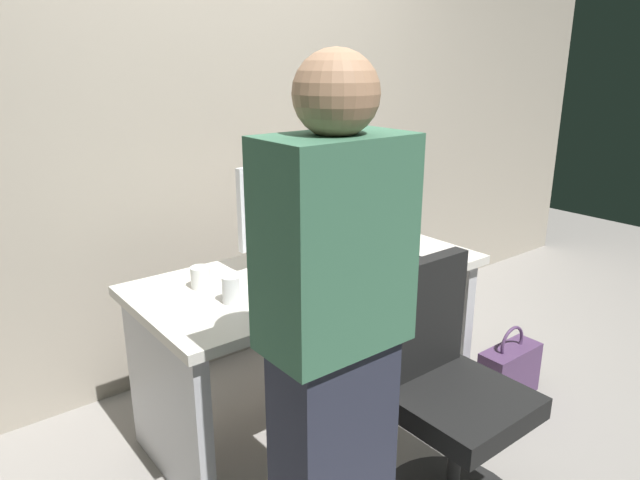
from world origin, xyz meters
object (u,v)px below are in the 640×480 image
Objects in this scene: monitor at (289,205)px; cup_by_monitor at (201,277)px; mouse at (361,257)px; cell_phone at (408,257)px; keyboard at (318,273)px; handbag at (509,371)px; person_at_desk at (334,346)px; cup_near_keyboard at (231,290)px; book_stack at (377,226)px; desk at (313,315)px; office_chair at (446,403)px.

monitor is 6.08× the size of cup_by_monitor.
mouse reaches higher than cell_phone.
keyboard is 1.14× the size of handbag.
person_at_desk is at bearing -168.38° from handbag.
cell_phone is (0.19, -0.11, -0.01)m from mouse.
keyboard is 0.44m from cup_near_keyboard.
handbag is at bearing -35.94° from mouse.
cup_by_monitor is (-0.02, 0.20, -0.01)m from cup_near_keyboard.
cell_phone reaches higher than handbag.
cup_by_monitor is (0.03, 0.87, -0.07)m from person_at_desk.
mouse is 0.71m from cup_near_keyboard.
book_stack is 1.47× the size of cell_phone.
cup_by_monitor is at bearing -172.77° from monitor.
cup_by_monitor reaches higher than mouse.
cup_by_monitor is at bearing -179.37° from book_stack.
handbag is (1.36, 0.28, -0.70)m from person_at_desk.
monitor is 5.21× the size of cup_near_keyboard.
keyboard is (0.49, 0.69, -0.10)m from person_at_desk.
handbag is (1.31, -0.39, -0.64)m from cup_near_keyboard.
keyboard is (-0.02, -0.24, -0.25)m from monitor.
monitor reaches higher than keyboard.
cup_near_keyboard is at bearing 159.47° from cell_phone.
mouse reaches higher than desk.
desk is at bearing 145.13° from cell_phone.
person_at_desk is at bearing -136.51° from mouse.
handbag is (0.87, -0.41, -0.60)m from keyboard.
person_at_desk is (-0.51, -0.76, 0.33)m from desk.
book_stack is at bearing 14.25° from desk.
office_chair is at bearing -53.46° from cup_near_keyboard.
keyboard reaches higher than cell_phone.
cup_by_monitor is 0.62× the size of cell_phone.
cup_near_keyboard is at bearing -175.31° from keyboard.
handbag is (0.85, -0.48, -0.37)m from desk.
monitor is (-0.03, 0.92, 0.56)m from office_chair.
desk is 15.41× the size of mouse.
cup_by_monitor is at bearing 96.69° from cup_near_keyboard.
book_stack reaches higher than cup_by_monitor.
person_at_desk is 1.05m from mouse.
cup_near_keyboard is 0.27× the size of handbag.
keyboard is at bearing -95.47° from monitor.
office_chair reaches higher than mouse.
office_chair is 0.79m from cell_phone.
desk is 3.58× the size of keyboard.
monitor is 5.40× the size of mouse.
book_stack is 0.56× the size of handbag.
mouse is at bearing -12.08° from cup_by_monitor.
desk is 0.94× the size of person_at_desk.
cup_near_keyboard is at bearing -176.22° from mouse.
cup_by_monitor is at bearing 166.30° from desk.
mouse is at bearing -41.28° from monitor.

